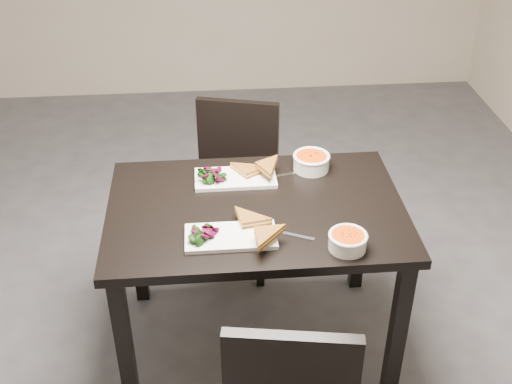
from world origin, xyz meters
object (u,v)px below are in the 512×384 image
chair_far (234,175)px  soup_bowl_far (311,161)px  plate_near (231,237)px  soup_bowl_near (348,240)px  plate_far (235,178)px  table (256,226)px

chair_far → soup_bowl_far: (0.32, -0.41, 0.31)m
plate_near → soup_bowl_near: (0.42, -0.10, 0.03)m
plate_near → soup_bowl_far: (0.38, 0.47, 0.03)m
soup_bowl_near → plate_far: 0.64m
chair_far → plate_near: 0.92m
chair_far → plate_far: 0.54m
plate_near → table: bearing=61.0°
chair_far → plate_far: chair_far is taller
table → plate_near: (-0.11, -0.20, 0.11)m
table → soup_bowl_near: bearing=-44.0°
plate_far → soup_bowl_far: size_ratio=2.12×
table → plate_far: 0.25m
chair_far → plate_near: bearing=-79.1°
chair_far → soup_bowl_near: bearing=-54.7°
chair_far → soup_bowl_near: (0.36, -0.98, 0.30)m
table → plate_far: plate_far is taller
table → soup_bowl_far: size_ratio=7.35×
table → plate_near: size_ratio=3.50×
soup_bowl_near → soup_bowl_far: soup_bowl_far is taller
plate_near → plate_far: size_ratio=0.99×
plate_far → soup_bowl_far: bearing=10.2°
table → plate_near: plate_near is taller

